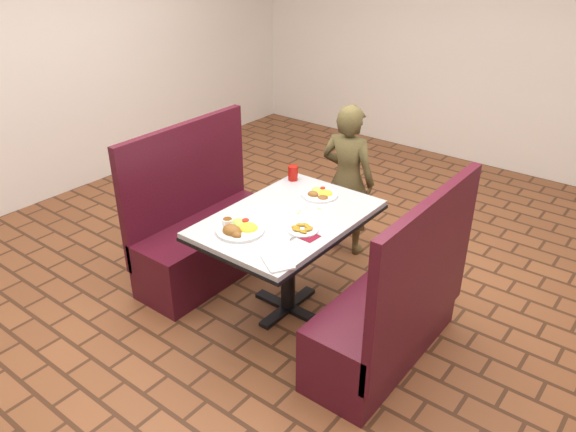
# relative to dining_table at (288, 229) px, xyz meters

# --- Properties ---
(room) EXTENTS (7.00, 7.04, 2.82)m
(room) POSITION_rel_dining_table_xyz_m (0.00, 0.00, 1.26)
(room) COLOR brown
(room) RESTS_ON ground
(dining_table) EXTENTS (0.81, 1.21, 0.75)m
(dining_table) POSITION_rel_dining_table_xyz_m (0.00, 0.00, 0.00)
(dining_table) COLOR #B1B4B6
(dining_table) RESTS_ON ground
(booth_bench_left) EXTENTS (0.47, 1.20, 1.17)m
(booth_bench_left) POSITION_rel_dining_table_xyz_m (-0.80, 0.00, -0.32)
(booth_bench_left) COLOR #4D111F
(booth_bench_left) RESTS_ON ground
(booth_bench_right) EXTENTS (0.47, 1.20, 1.17)m
(booth_bench_right) POSITION_rel_dining_table_xyz_m (0.80, 0.00, -0.32)
(booth_bench_right) COLOR #4D111F
(booth_bench_right) RESTS_ON ground
(diner_person) EXTENTS (0.48, 0.35, 1.24)m
(diner_person) POSITION_rel_dining_table_xyz_m (-0.15, 0.97, -0.03)
(diner_person) COLOR brown
(diner_person) RESTS_ON ground
(near_dinner_plate) EXTENTS (0.30, 0.30, 0.09)m
(near_dinner_plate) POSITION_rel_dining_table_xyz_m (-0.11, -0.35, 0.13)
(near_dinner_plate) COLOR white
(near_dinner_plate) RESTS_ON dining_table
(far_dinner_plate) EXTENTS (0.25, 0.25, 0.06)m
(far_dinner_plate) POSITION_rel_dining_table_xyz_m (-0.01, 0.38, 0.12)
(far_dinner_plate) COLOR white
(far_dinner_plate) RESTS_ON dining_table
(plantain_plate) EXTENTS (0.19, 0.19, 0.03)m
(plantain_plate) POSITION_rel_dining_table_xyz_m (0.19, -0.10, 0.11)
(plantain_plate) COLOR white
(plantain_plate) RESTS_ON dining_table
(maroon_napkin) EXTENTS (0.12, 0.12, 0.00)m
(maroon_napkin) POSITION_rel_dining_table_xyz_m (0.27, -0.14, 0.10)
(maroon_napkin) COLOR maroon
(maroon_napkin) RESTS_ON dining_table
(spoon_utensil) EXTENTS (0.01, 0.14, 0.00)m
(spoon_utensil) POSITION_rel_dining_table_xyz_m (0.20, -0.18, 0.10)
(spoon_utensil) COLOR silver
(spoon_utensil) RESTS_ON dining_table
(red_tumbler) EXTENTS (0.07, 0.07, 0.11)m
(red_tumbler) POSITION_rel_dining_table_xyz_m (-0.33, 0.48, 0.15)
(red_tumbler) COLOR #AD120B
(red_tumbler) RESTS_ON dining_table
(paper_napkin) EXTENTS (0.24, 0.22, 0.01)m
(paper_napkin) POSITION_rel_dining_table_xyz_m (0.30, -0.48, 0.10)
(paper_napkin) COLOR white
(paper_napkin) RESTS_ON dining_table
(knife_utensil) EXTENTS (0.03, 0.18, 0.00)m
(knife_utensil) POSITION_rel_dining_table_xyz_m (-0.10, -0.38, 0.11)
(knife_utensil) COLOR silver
(knife_utensil) RESTS_ON dining_table
(fork_utensil) EXTENTS (0.01, 0.14, 0.00)m
(fork_utensil) POSITION_rel_dining_table_xyz_m (-0.07, -0.35, 0.11)
(fork_utensil) COLOR silver
(fork_utensil) RESTS_ON dining_table
(lettuce_shreds) EXTENTS (0.28, 0.32, 0.00)m
(lettuce_shreds) POSITION_rel_dining_table_xyz_m (0.04, 0.06, 0.10)
(lettuce_shreds) COLOR #92C44E
(lettuce_shreds) RESTS_ON dining_table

